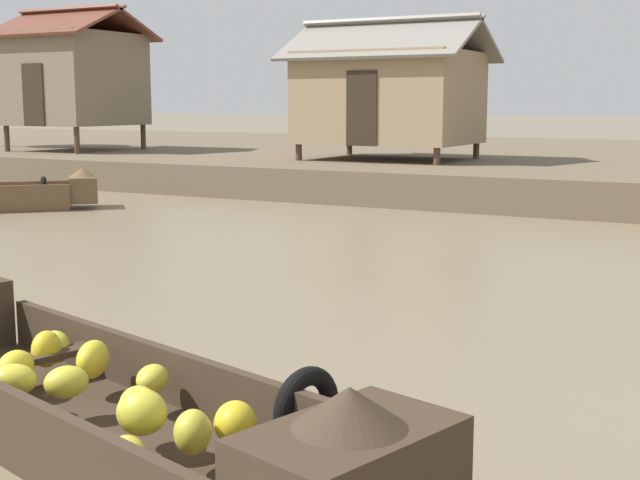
# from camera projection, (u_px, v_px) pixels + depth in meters

# --- Properties ---
(ground_plane) EXTENTS (300.00, 300.00, 0.00)m
(ground_plane) POSITION_uv_depth(u_px,v_px,m) (433.00, 289.00, 10.48)
(ground_plane) COLOR #7A6B51
(banana_boat) EXTENTS (5.49, 2.51, 0.89)m
(banana_boat) POSITION_uv_depth(u_px,v_px,m) (85.00, 391.00, 5.81)
(banana_boat) COLOR #3D2D21
(banana_boat) RESTS_ON ground
(stilt_house_left) EXTENTS (3.92, 3.82, 4.30)m
(stilt_house_left) POSITION_uv_depth(u_px,v_px,m) (74.00, 77.00, 26.75)
(stilt_house_left) COLOR #4C3826
(stilt_house_left) RESTS_ON riverbank_strip
(stilt_house_mid_left) EXTENTS (4.84, 3.78, 3.59)m
(stilt_house_mid_left) POSITION_uv_depth(u_px,v_px,m) (390.00, 95.00, 22.49)
(stilt_house_mid_left) COLOR #4C3826
(stilt_house_mid_left) RESTS_ON riverbank_strip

